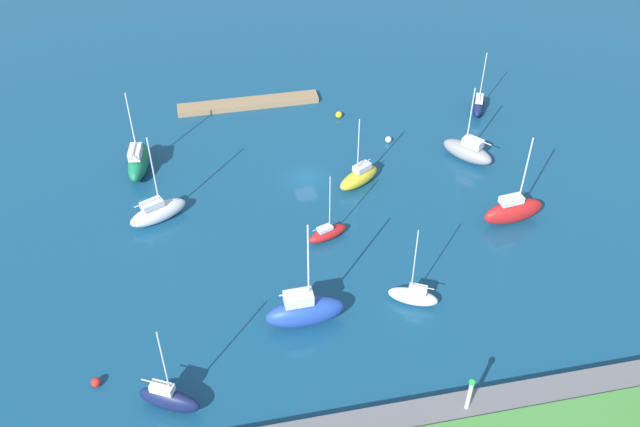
% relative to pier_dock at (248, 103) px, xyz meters
% --- Properties ---
extents(water, '(160.00, 160.00, 0.00)m').
position_rel_pier_dock_xyz_m(water, '(-4.71, 17.41, -0.38)').
color(water, navy).
rests_on(water, ground).
extents(pier_dock, '(19.12, 2.40, 0.75)m').
position_rel_pier_dock_xyz_m(pier_dock, '(0.00, 0.00, 0.00)').
color(pier_dock, '#997A56').
rests_on(pier_dock, ground).
extents(breakwater, '(67.09, 3.18, 1.18)m').
position_rel_pier_dock_xyz_m(breakwater, '(-4.71, 52.16, 0.22)').
color(breakwater, slate).
rests_on(breakwater, ground).
extents(harbor_beacon, '(0.56, 0.56, 3.73)m').
position_rel_pier_dock_xyz_m(harbor_beacon, '(-11.77, 52.16, 2.96)').
color(harbor_beacon, silver).
rests_on(harbor_beacon, breakwater).
extents(sailboat_red_lone_south, '(4.79, 2.92, 8.28)m').
position_rel_pier_dock_xyz_m(sailboat_red_lone_south, '(-5.04, 28.35, 0.39)').
color(sailboat_red_lone_south, red).
rests_on(sailboat_red_lone_south, water).
extents(sailboat_white_along_channel, '(6.88, 4.67, 10.88)m').
position_rel_pier_dock_xyz_m(sailboat_white_along_channel, '(12.63, 21.74, 0.85)').
color(sailboat_white_along_channel, white).
rests_on(sailboat_white_along_channel, water).
extents(sailboat_navy_lone_north, '(5.62, 3.91, 9.86)m').
position_rel_pier_dock_xyz_m(sailboat_navy_lone_north, '(12.38, 46.44, 0.85)').
color(sailboat_navy_lone_north, '#141E4C').
rests_on(sailboat_navy_lone_north, water).
extents(sailboat_blue_west_end, '(7.52, 2.60, 12.24)m').
position_rel_pier_dock_xyz_m(sailboat_blue_west_end, '(-0.48, 39.50, 1.29)').
color(sailboat_blue_west_end, '#2347B2').
rests_on(sailboat_blue_west_end, water).
extents(sailboat_gray_outer_mooring, '(6.00, 6.61, 9.86)m').
position_rel_pier_dock_xyz_m(sailboat_gray_outer_mooring, '(-24.81, 17.67, 0.90)').
color(sailboat_gray_outer_mooring, gray).
rests_on(sailboat_gray_outer_mooring, water).
extents(sailboat_green_far_south, '(3.30, 7.41, 10.55)m').
position_rel_pier_dock_xyz_m(sailboat_green_far_south, '(14.63, 12.11, 1.12)').
color(sailboat_green_far_south, '#19724C').
rests_on(sailboat_green_far_south, water).
extents(sailboat_yellow_mid_basin, '(5.91, 4.57, 9.21)m').
position_rel_pier_dock_xyz_m(sailboat_yellow_mid_basin, '(-10.59, 19.90, 0.73)').
color(sailboat_yellow_mid_basin, yellow).
rests_on(sailboat_yellow_mid_basin, water).
extents(sailboat_red_center_basin, '(7.22, 2.86, 11.03)m').
position_rel_pier_dock_xyz_m(sailboat_red_center_basin, '(-25.52, 29.65, 1.16)').
color(sailboat_red_center_basin, red).
rests_on(sailboat_red_center_basin, water).
extents(sailboat_white_east_end, '(5.07, 3.68, 9.39)m').
position_rel_pier_dock_xyz_m(sailboat_white_east_end, '(-11.26, 39.08, 0.57)').
color(sailboat_white_east_end, white).
rests_on(sailboat_white_east_end, water).
extents(sailboat_navy_near_pier, '(3.63, 5.51, 8.55)m').
position_rel_pier_dock_xyz_m(sailboat_navy_near_pier, '(-30.11, 7.59, 0.70)').
color(sailboat_navy_near_pier, '#141E4C').
rests_on(sailboat_navy_near_pier, water).
extents(mooring_buoy_yellow, '(0.87, 0.87, 0.87)m').
position_rel_pier_dock_xyz_m(mooring_buoy_yellow, '(-11.45, 5.32, 0.06)').
color(mooring_buoy_yellow, yellow).
rests_on(mooring_buoy_yellow, water).
extents(mooring_buoy_red, '(0.86, 0.86, 0.86)m').
position_rel_pier_dock_xyz_m(mooring_buoy_red, '(18.60, 42.89, 0.05)').
color(mooring_buoy_red, red).
rests_on(mooring_buoy_red, water).
extents(mooring_buoy_white, '(0.81, 0.81, 0.81)m').
position_rel_pier_dock_xyz_m(mooring_buoy_white, '(-16.36, 12.20, 0.03)').
color(mooring_buoy_white, white).
rests_on(mooring_buoy_white, water).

